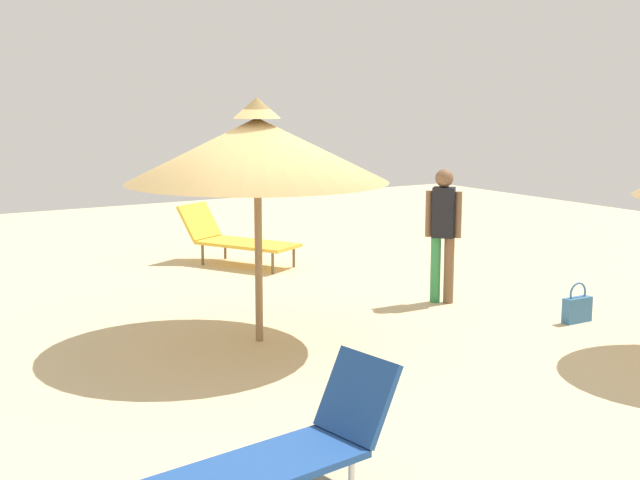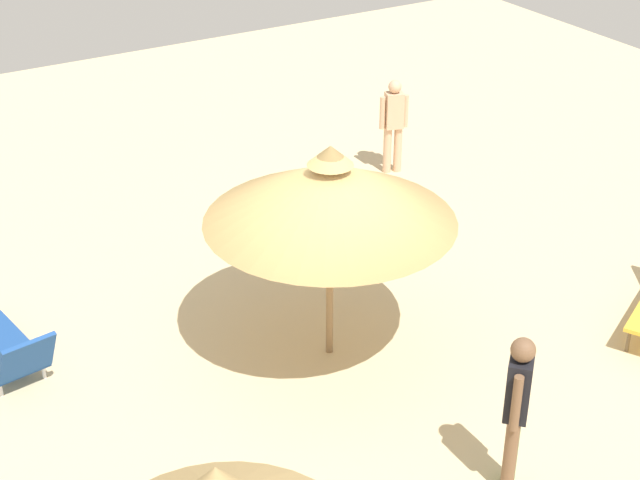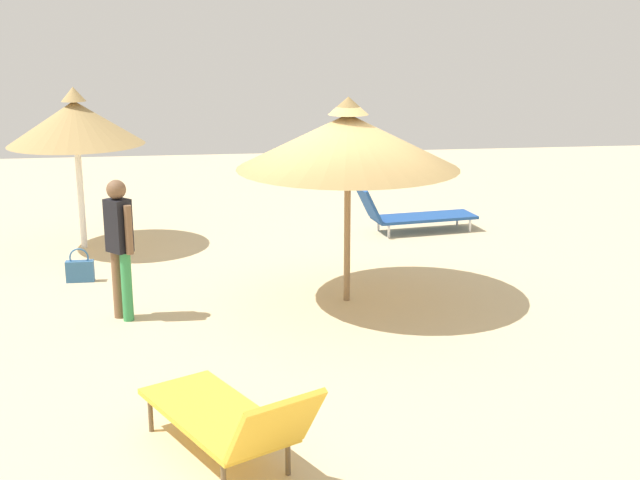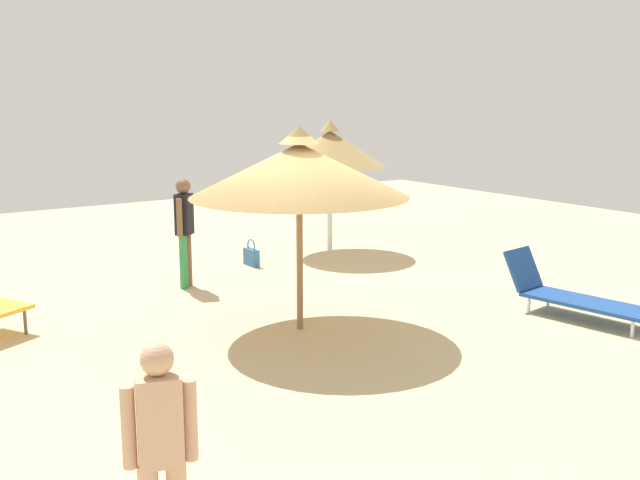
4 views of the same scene
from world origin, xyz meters
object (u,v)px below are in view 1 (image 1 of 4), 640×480
object	(u,v)px
parasol_umbrella_near_right	(257,150)
lounge_chair_back	(234,238)
lounge_chair_center	(271,454)
handbag	(577,308)
person_standing_far_left	(443,227)

from	to	relation	value
parasol_umbrella_near_right	lounge_chair_back	distance (m)	4.58
lounge_chair_back	parasol_umbrella_near_right	bearing A→B (deg)	157.74
lounge_chair_center	handbag	distance (m)	5.60
parasol_umbrella_near_right	person_standing_far_left	distance (m)	3.03
parasol_umbrella_near_right	person_standing_far_left	size ratio (longest dim) A/B	1.62
person_standing_far_left	handbag	distance (m)	1.93
lounge_chair_center	person_standing_far_left	bearing A→B (deg)	-50.53
lounge_chair_back	person_standing_far_left	xyz separation A→B (m)	(-3.64, -1.19, 0.56)
handbag	person_standing_far_left	bearing A→B (deg)	24.77
lounge_chair_back	person_standing_far_left	distance (m)	3.87
lounge_chair_center	handbag	bearing A→B (deg)	-68.18
person_standing_far_left	handbag	bearing A→B (deg)	-155.23
lounge_chair_center	handbag	size ratio (longest dim) A/B	4.40
lounge_chair_center	handbag	world-z (taller)	lounge_chair_center
lounge_chair_center	lounge_chair_back	bearing A→B (deg)	-24.13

